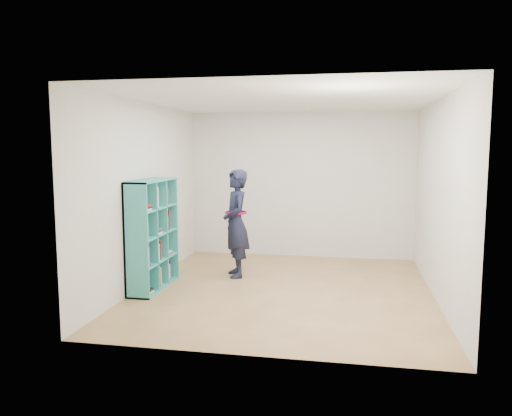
# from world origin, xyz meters

# --- Properties ---
(floor) EXTENTS (4.50, 4.50, 0.00)m
(floor) POSITION_xyz_m (0.00, 0.00, 0.00)
(floor) COLOR olive
(floor) RESTS_ON ground
(ceiling) EXTENTS (4.50, 4.50, 0.00)m
(ceiling) POSITION_xyz_m (0.00, 0.00, 2.60)
(ceiling) COLOR white
(ceiling) RESTS_ON wall_back
(wall_left) EXTENTS (0.02, 4.50, 2.60)m
(wall_left) POSITION_xyz_m (-2.00, 0.00, 1.30)
(wall_left) COLOR beige
(wall_left) RESTS_ON floor
(wall_right) EXTENTS (0.02, 4.50, 2.60)m
(wall_right) POSITION_xyz_m (2.00, 0.00, 1.30)
(wall_right) COLOR beige
(wall_right) RESTS_ON floor
(wall_back) EXTENTS (4.00, 0.02, 2.60)m
(wall_back) POSITION_xyz_m (0.00, 2.25, 1.30)
(wall_back) COLOR beige
(wall_back) RESTS_ON floor
(wall_front) EXTENTS (4.00, 0.02, 2.60)m
(wall_front) POSITION_xyz_m (0.00, -2.25, 1.30)
(wall_front) COLOR beige
(wall_front) RESTS_ON floor
(bookshelf) EXTENTS (0.33, 1.15, 1.53)m
(bookshelf) POSITION_xyz_m (-1.85, -0.22, 0.75)
(bookshelf) COLOR teal
(bookshelf) RESTS_ON floor
(person) EXTENTS (0.60, 0.71, 1.64)m
(person) POSITION_xyz_m (-0.82, 0.62, 0.82)
(person) COLOR black
(person) RESTS_ON floor
(smartphone) EXTENTS (0.06, 0.10, 0.14)m
(smartphone) POSITION_xyz_m (-0.98, 0.64, 0.93)
(smartphone) COLOR silver
(smartphone) RESTS_ON person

